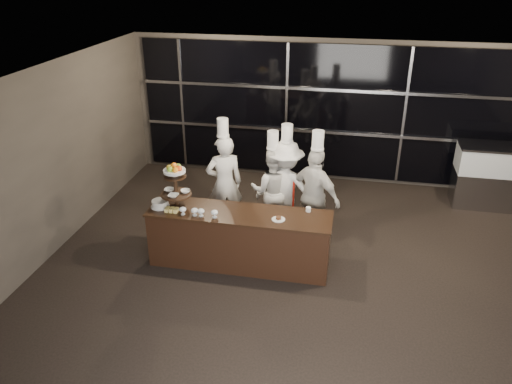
% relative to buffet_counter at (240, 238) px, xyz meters
% --- Properties ---
extents(room, '(10.00, 10.00, 10.00)m').
position_rel_buffet_counter_xyz_m(room, '(1.39, -1.33, 1.03)').
color(room, black).
rests_on(room, ground).
extents(window_wall, '(8.60, 0.10, 2.80)m').
position_rel_buffet_counter_xyz_m(window_wall, '(1.39, 3.60, 1.04)').
color(window_wall, black).
rests_on(window_wall, ground).
extents(buffet_counter, '(2.84, 0.74, 0.92)m').
position_rel_buffet_counter_xyz_m(buffet_counter, '(0.00, 0.00, 0.00)').
color(buffet_counter, black).
rests_on(buffet_counter, ground).
extents(display_stand, '(0.48, 0.48, 0.74)m').
position_rel_buffet_counter_xyz_m(display_stand, '(-1.00, -0.00, 0.87)').
color(display_stand, black).
rests_on(display_stand, buffet_counter).
extents(compotes, '(0.61, 0.11, 0.12)m').
position_rel_buffet_counter_xyz_m(compotes, '(-0.59, -0.22, 0.54)').
color(compotes, silver).
rests_on(compotes, buffet_counter).
extents(layer_cake, '(0.30, 0.30, 0.11)m').
position_rel_buffet_counter_xyz_m(layer_cake, '(-1.26, -0.05, 0.51)').
color(layer_cake, white).
rests_on(layer_cake, buffet_counter).
extents(pastry_squares, '(0.19, 0.13, 0.05)m').
position_rel_buffet_counter_xyz_m(pastry_squares, '(-1.03, -0.17, 0.48)').
color(pastry_squares, '#EFD975').
rests_on(pastry_squares, buffet_counter).
extents(small_plate, '(0.20, 0.20, 0.05)m').
position_rel_buffet_counter_xyz_m(small_plate, '(0.62, -0.10, 0.47)').
color(small_plate, white).
rests_on(small_plate, buffet_counter).
extents(chef_cup, '(0.08, 0.08, 0.07)m').
position_rel_buffet_counter_xyz_m(chef_cup, '(1.03, 0.25, 0.49)').
color(chef_cup, white).
rests_on(chef_cup, buffet_counter).
extents(display_case, '(1.52, 0.66, 1.24)m').
position_rel_buffet_counter_xyz_m(display_case, '(4.37, 2.97, 0.22)').
color(display_case, '#A5A5AA').
rests_on(display_case, ground).
extents(chef_a, '(0.76, 0.66, 2.06)m').
position_rel_buffet_counter_xyz_m(chef_a, '(-0.52, 1.07, 0.44)').
color(chef_a, silver).
rests_on(chef_a, ground).
extents(chef_b, '(0.82, 0.67, 1.86)m').
position_rel_buffet_counter_xyz_m(chef_b, '(0.31, 1.17, 0.33)').
color(chef_b, white).
rests_on(chef_b, ground).
extents(chef_c, '(1.14, 0.72, 1.98)m').
position_rel_buffet_counter_xyz_m(chef_c, '(0.54, 1.21, 0.39)').
color(chef_c, white).
rests_on(chef_c, ground).
extents(chef_d, '(1.06, 0.88, 1.99)m').
position_rel_buffet_counter_xyz_m(chef_d, '(1.07, 0.94, 0.40)').
color(chef_d, silver).
rests_on(chef_d, ground).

